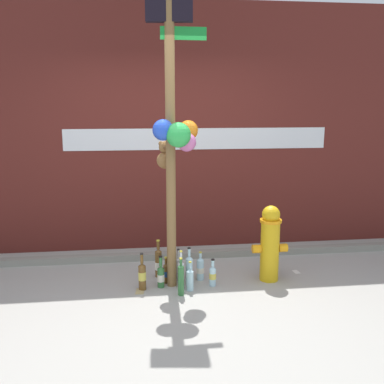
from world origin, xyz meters
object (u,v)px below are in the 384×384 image
Objects in this scene: bottle_0 at (158,262)px; bottle_6 at (200,268)px; fire_hydrant at (270,243)px; bottle_10 at (181,274)px; bottle_9 at (161,276)px; bottle_5 at (213,275)px; bottle_8 at (189,267)px; bottle_4 at (181,279)px; memorial_post at (173,121)px; bottle_3 at (189,270)px; bottle_7 at (166,272)px; bottle_2 at (190,279)px; bottle_11 at (142,275)px; bottle_1 at (179,269)px.

bottle_0 reaches higher than bottle_6.
bottle_10 is (-0.96, -0.11, -0.26)m from fire_hydrant.
bottle_5 is at bearing -3.56° from bottle_9.
bottle_8 is at bearing 66.29° from bottle_10.
fire_hydrant reaches higher than bottle_10.
bottle_10 is at bearing -173.76° from fire_hydrant.
bottle_9 is at bearing 130.77° from bottle_4.
bottle_8 is at bearing 48.74° from memorial_post.
bottle_0 is 1.44× the size of bottle_5.
bottle_3 is 0.26m from bottle_4.
bottle_7 is (-0.08, 0.10, -1.60)m from memorial_post.
bottle_10 is (-0.09, 0.06, 0.04)m from bottle_2.
bottle_3 is 0.19m from bottle_6.
bottle_4 is 1.33× the size of bottle_5.
bottle_11 is (-0.62, -0.18, 0.02)m from bottle_6.
bottle_1 is 0.38m from bottle_5.
bottle_6 is (0.14, 0.12, -0.04)m from bottle_3.
bottle_9 is 0.22m from bottle_10.
bottle_11 reaches higher than bottle_1.
bottle_11 is (-0.19, -0.04, 0.03)m from bottle_9.
bottle_0 is at bearing 169.06° from fire_hydrant.
fire_hydrant is at bearing 7.54° from bottle_5.
bottle_6 is 0.13m from bottle_8.
bottle_8 is (0.17, 0.20, -1.59)m from memorial_post.
memorial_post is at bearing 100.82° from bottle_4.
bottle_9 reaches higher than bottle_5.
bottle_2 is 0.14m from bottle_3.
bottle_5 is 0.86× the size of bottle_8.
memorial_post reaches higher than bottle_2.
memorial_post is 10.30× the size of bottle_7.
bottle_5 is at bearing -29.53° from bottle_0.
bottle_2 is 0.92× the size of bottle_9.
bottle_11 reaches higher than bottle_2.
bottle_2 is at bearing -52.42° from bottle_0.
bottle_9 is (-0.15, -0.00, -1.59)m from memorial_post.
fire_hydrant is at bearing 2.53° from memorial_post.
memorial_post is 1.60m from bottle_9.
bottle_11 is at bearing -119.70° from bottle_0.
bottle_10 reaches higher than bottle_11.
bottle_1 is at bearing 31.11° from bottle_9.
bottle_11 is at bearing 154.61° from bottle_4.
bottle_6 reaches higher than bottle_2.
bottle_4 is 0.16m from bottle_10.
bottle_1 is at bearing 135.99° from bottle_3.
bottle_2 is at bearing -161.63° from bottle_5.
fire_hydrant is 0.91m from bottle_8.
bottle_1 is (-0.97, 0.07, -0.27)m from fire_hydrant.
bottle_4 is at bearing -107.27° from bottle_8.
bottle_9 is 0.86× the size of bottle_11.
bottle_10 is at bearing -47.26° from bottle_7.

